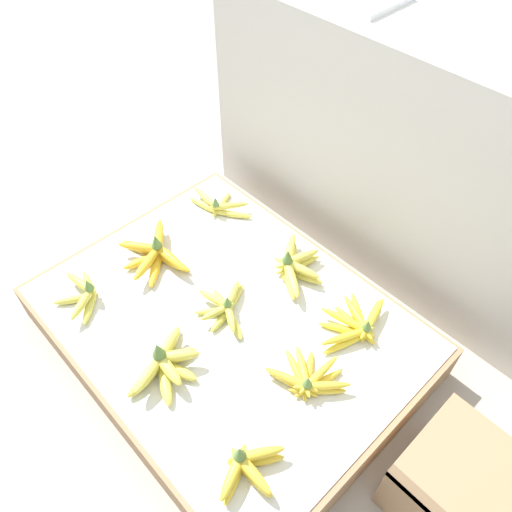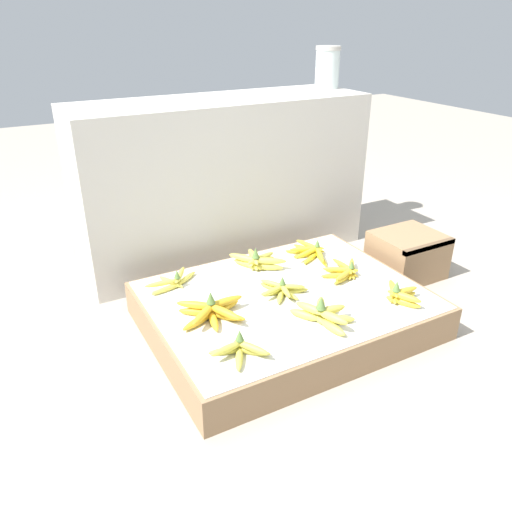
# 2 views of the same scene
# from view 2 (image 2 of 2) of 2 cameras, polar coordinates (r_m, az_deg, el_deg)

# --- Properties ---
(ground_plane) EXTENTS (10.00, 10.00, 0.00)m
(ground_plane) POSITION_cam_2_polar(r_m,az_deg,el_deg) (2.12, 3.30, -7.80)
(ground_plane) COLOR #A89E8E
(display_platform) EXTENTS (1.10, 0.84, 0.15)m
(display_platform) POSITION_cam_2_polar(r_m,az_deg,el_deg) (2.08, 3.35, -6.13)
(display_platform) COLOR #997551
(display_platform) RESTS_ON ground_plane
(back_vendor_table) EXTENTS (1.48, 0.46, 0.81)m
(back_vendor_table) POSITION_cam_2_polar(r_m,az_deg,el_deg) (2.61, -3.77, 8.65)
(back_vendor_table) COLOR beige
(back_vendor_table) RESTS_ON ground_plane
(wooden_crate) EXTENTS (0.31, 0.28, 0.22)m
(wooden_crate) POSITION_cam_2_polar(r_m,az_deg,el_deg) (2.57, 16.89, 0.14)
(wooden_crate) COLOR #997551
(wooden_crate) RESTS_ON ground_plane
(banana_bunch_front_left) EXTENTS (0.20, 0.15, 0.09)m
(banana_bunch_front_left) POSITION_cam_2_polar(r_m,az_deg,el_deg) (1.69, -1.90, -10.66)
(banana_bunch_front_left) COLOR gold
(banana_bunch_front_left) RESTS_ON display_platform
(banana_bunch_front_midleft) EXTENTS (0.20, 0.24, 0.11)m
(banana_bunch_front_midleft) POSITION_cam_2_polar(r_m,az_deg,el_deg) (1.87, 7.72, -6.56)
(banana_bunch_front_midleft) COLOR #DBCC4C
(banana_bunch_front_midleft) RESTS_ON display_platform
(banana_bunch_front_midright) EXTENTS (0.14, 0.20, 0.10)m
(banana_bunch_front_midright) POSITION_cam_2_polar(r_m,az_deg,el_deg) (2.06, 16.11, -4.23)
(banana_bunch_front_midright) COLOR gold
(banana_bunch_front_midright) RESTS_ON display_platform
(banana_bunch_middle_left) EXTENTS (0.28, 0.23, 0.11)m
(banana_bunch_middle_left) POSITION_cam_2_polar(r_m,az_deg,el_deg) (1.88, -5.07, -6.32)
(banana_bunch_middle_left) COLOR gold
(banana_bunch_middle_left) RESTS_ON display_platform
(banana_bunch_middle_midleft) EXTENTS (0.21, 0.20, 0.08)m
(banana_bunch_middle_midleft) POSITION_cam_2_polar(r_m,az_deg,el_deg) (2.03, 2.89, -3.87)
(banana_bunch_middle_midleft) COLOR gold
(banana_bunch_middle_midleft) RESTS_ON display_platform
(banana_bunch_middle_midright) EXTENTS (0.21, 0.18, 0.08)m
(banana_bunch_middle_midright) POSITION_cam_2_polar(r_m,az_deg,el_deg) (2.21, 10.15, -1.71)
(banana_bunch_middle_midright) COLOR gold
(banana_bunch_middle_midright) RESTS_ON display_platform
(banana_bunch_back_left) EXTENTS (0.25, 0.14, 0.08)m
(banana_bunch_back_left) POSITION_cam_2_polar(r_m,az_deg,el_deg) (2.12, -9.42, -2.83)
(banana_bunch_back_left) COLOR #DBCC4C
(banana_bunch_back_left) RESTS_ON display_platform
(banana_bunch_back_midleft) EXTENTS (0.21, 0.21, 0.11)m
(banana_bunch_back_midleft) POSITION_cam_2_polar(r_m,az_deg,el_deg) (2.24, 0.12, -0.55)
(banana_bunch_back_midleft) COLOR #DBCC4C
(banana_bunch_back_midleft) RESTS_ON display_platform
(banana_bunch_back_midright) EXTENTS (0.19, 0.27, 0.08)m
(banana_bunch_back_midright) POSITION_cam_2_polar(r_m,az_deg,el_deg) (2.36, 6.29, 0.46)
(banana_bunch_back_midright) COLOR yellow
(banana_bunch_back_midright) RESTS_ON display_platform
(glass_jar) EXTENTS (0.13, 0.13, 0.21)m
(glass_jar) POSITION_cam_2_polar(r_m,az_deg,el_deg) (2.88, 8.16, 20.58)
(glass_jar) COLOR silver
(glass_jar) RESTS_ON back_vendor_table
(foam_tray_white) EXTENTS (0.22, 0.21, 0.02)m
(foam_tray_white) POSITION_cam_2_polar(r_m,az_deg,el_deg) (2.36, -10.07, 16.90)
(foam_tray_white) COLOR white
(foam_tray_white) RESTS_ON back_vendor_table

